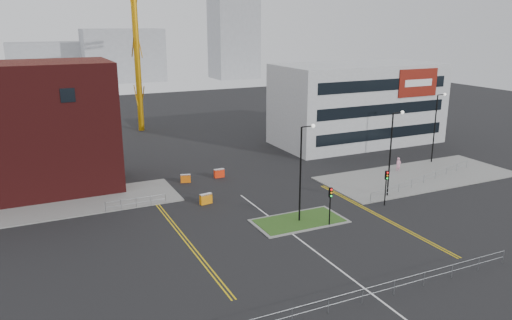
{
  "coord_description": "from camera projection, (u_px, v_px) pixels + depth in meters",
  "views": [
    {
      "loc": [
        -20.25,
        -29.45,
        18.0
      ],
      "look_at": [
        -0.16,
        12.89,
        5.0
      ],
      "focal_mm": 35.0,
      "sensor_mm": 36.0,
      "label": 1
    }
  ],
  "objects": [
    {
      "name": "railing_front",
      "position": [
        379.0,
        288.0,
        33.38
      ],
      "size": [
        24.05,
        0.05,
        1.1
      ],
      "color": "gray",
      "rests_on": "ground"
    },
    {
      "name": "traffic_light_island",
      "position": [
        330.0,
        199.0,
        44.98
      ],
      "size": [
        0.28,
        0.33,
        3.65
      ],
      "color": "black",
      "rests_on": "ground"
    },
    {
      "name": "yellow_right_b",
      "position": [
        380.0,
        215.0,
        48.08
      ],
      "size": [
        0.12,
        20.0,
        0.01
      ],
      "primitive_type": "cube",
      "color": "gold",
      "rests_on": "ground"
    },
    {
      "name": "office_block",
      "position": [
        358.0,
        104.0,
        75.79
      ],
      "size": [
        25.0,
        12.2,
        12.0
      ],
      "color": "#ACAFB1",
      "rests_on": "ground"
    },
    {
      "name": "yellow_left_a",
      "position": [
        179.0,
        234.0,
        43.8
      ],
      "size": [
        0.12,
        24.0,
        0.01
      ],
      "primitive_type": "cube",
      "color": "gold",
      "rests_on": "ground"
    },
    {
      "name": "barrier_mid",
      "position": [
        186.0,
        178.0,
        57.8
      ],
      "size": [
        1.21,
        0.68,
        0.96
      ],
      "color": "orange",
      "rests_on": "ground"
    },
    {
      "name": "streetlamp_island",
      "position": [
        303.0,
        166.0,
        45.25
      ],
      "size": [
        1.46,
        0.36,
        9.18
      ],
      "color": "black",
      "rests_on": "ground"
    },
    {
      "name": "yellow_right_a",
      "position": [
        377.0,
        216.0,
        47.96
      ],
      "size": [
        0.12,
        20.0,
        0.01
      ],
      "primitive_type": "cube",
      "color": "gold",
      "rests_on": "ground"
    },
    {
      "name": "skyline_c",
      "position": [
        234.0,
        35.0,
        162.48
      ],
      "size": [
        14.0,
        12.0,
        28.0
      ],
      "primitive_type": "cube",
      "color": "gray",
      "rests_on": "ground"
    },
    {
      "name": "barrier_right",
      "position": [
        219.0,
        173.0,
        59.65
      ],
      "size": [
        1.25,
        0.43,
        1.05
      ],
      "color": "#FF310E",
      "rests_on": "ground"
    },
    {
      "name": "railing_left",
      "position": [
        136.0,
        201.0,
        49.74
      ],
      "size": [
        6.05,
        0.05,
        1.1
      ],
      "color": "gray",
      "rests_on": "ground"
    },
    {
      "name": "barrier_left",
      "position": [
        206.0,
        198.0,
        50.96
      ],
      "size": [
        1.34,
        0.64,
        1.08
      ],
      "color": "orange",
      "rests_on": "ground"
    },
    {
      "name": "island_kerb",
      "position": [
        299.0,
        221.0,
        46.59
      ],
      "size": [
        8.6,
        4.6,
        0.08
      ],
      "primitive_type": "cube",
      "color": "slate",
      "rests_on": "ground"
    },
    {
      "name": "streetlamp_right_far",
      "position": [
        436.0,
        122.0,
        64.69
      ],
      "size": [
        1.46,
        0.36,
        9.18
      ],
      "color": "black",
      "rests_on": "ground"
    },
    {
      "name": "skyline_b",
      "position": [
        123.0,
        55.0,
        153.98
      ],
      "size": [
        24.0,
        12.0,
        16.0
      ],
      "primitive_type": "cube",
      "color": "gray",
      "rests_on": "ground"
    },
    {
      "name": "streetlamp_right_near",
      "position": [
        392.0,
        147.0,
        51.94
      ],
      "size": [
        1.46,
        0.36,
        9.18
      ],
      "color": "black",
      "rests_on": "ground"
    },
    {
      "name": "yellow_left_b",
      "position": [
        183.0,
        234.0,
        43.92
      ],
      "size": [
        0.12,
        24.0,
        0.01
      ],
      "primitive_type": "cube",
      "color": "gold",
      "rests_on": "ground"
    },
    {
      "name": "grass_island",
      "position": [
        299.0,
        221.0,
        46.59
      ],
      "size": [
        8.0,
        4.0,
        0.12
      ],
      "primitive_type": "cube",
      "color": "#254A18",
      "rests_on": "ground"
    },
    {
      "name": "ground",
      "position": [
        329.0,
        261.0,
        38.81
      ],
      "size": [
        200.0,
        200.0,
        0.0
      ],
      "primitive_type": "plane",
      "color": "black",
      "rests_on": "ground"
    },
    {
      "name": "pavement_left",
      "position": [
        37.0,
        208.0,
        49.69
      ],
      "size": [
        28.0,
        8.0,
        0.12
      ],
      "primitive_type": "cube",
      "color": "slate",
      "rests_on": "ground"
    },
    {
      "name": "centre_line",
      "position": [
        315.0,
        251.0,
        40.55
      ],
      "size": [
        0.15,
        30.0,
        0.01
      ],
      "primitive_type": "cube",
      "color": "silver",
      "rests_on": "ground"
    },
    {
      "name": "traffic_light_right",
      "position": [
        386.0,
        181.0,
        50.03
      ],
      "size": [
        0.28,
        0.33,
        3.65
      ],
      "color": "black",
      "rests_on": "ground"
    },
    {
      "name": "railing_right",
      "position": [
        424.0,
        178.0,
        57.08
      ],
      "size": [
        19.05,
        5.05,
        1.1
      ],
      "color": "gray",
      "rests_on": "ground"
    },
    {
      "name": "skyline_d",
      "position": [
        59.0,
        62.0,
        155.78
      ],
      "size": [
        30.0,
        12.0,
        12.0
      ],
      "primitive_type": "cube",
      "color": "gray",
      "rests_on": "ground"
    },
    {
      "name": "pavement_right",
      "position": [
        418.0,
        176.0,
        60.07
      ],
      "size": [
        24.0,
        10.0,
        0.12
      ],
      "primitive_type": "cube",
      "color": "slate",
      "rests_on": "ground"
    },
    {
      "name": "pedestrian",
      "position": [
        398.0,
        165.0,
        61.68
      ],
      "size": [
        0.7,
        0.47,
        1.87
      ],
      "primitive_type": "imported",
      "rotation": [
        0.0,
        0.0,
        -0.04
      ],
      "color": "#F69FBE",
      "rests_on": "ground"
    }
  ]
}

